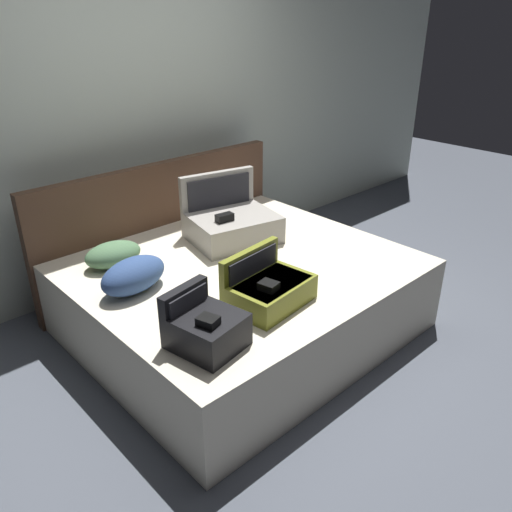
# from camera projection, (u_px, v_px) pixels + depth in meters

# --- Properties ---
(ground_plane) EXTENTS (12.00, 12.00, 0.00)m
(ground_plane) POSITION_uv_depth(u_px,v_px,m) (284.00, 353.00, 3.31)
(ground_plane) COLOR #4C515B
(back_wall) EXTENTS (8.00, 0.10, 2.60)m
(back_wall) POSITION_uv_depth(u_px,v_px,m) (130.00, 112.00, 3.82)
(back_wall) COLOR #B7C1B2
(back_wall) RESTS_ON ground
(bed) EXTENTS (2.03, 1.78, 0.50)m
(bed) POSITION_uv_depth(u_px,v_px,m) (242.00, 296.00, 3.46)
(bed) COLOR beige
(bed) RESTS_ON ground
(headboard) EXTENTS (2.07, 0.08, 0.98)m
(headboard) POSITION_uv_depth(u_px,v_px,m) (162.00, 225.00, 3.97)
(headboard) COLOR #4C3323
(headboard) RESTS_ON ground
(hard_case_large) EXTENTS (0.67, 0.60, 0.45)m
(hard_case_large) POSITION_uv_depth(u_px,v_px,m) (231.00, 223.00, 3.65)
(hard_case_large) COLOR gray
(hard_case_large) RESTS_ON bed
(hard_case_medium) EXTENTS (0.50, 0.39, 0.29)m
(hard_case_medium) POSITION_uv_depth(u_px,v_px,m) (268.00, 288.00, 2.86)
(hard_case_medium) COLOR olive
(hard_case_medium) RESTS_ON bed
(hard_case_small) EXTENTS (0.36, 0.39, 0.28)m
(hard_case_small) POSITION_uv_depth(u_px,v_px,m) (206.00, 327.00, 2.49)
(hard_case_small) COLOR black
(hard_case_small) RESTS_ON bed
(pillow_near_headboard) EXTENTS (0.39, 0.27, 0.15)m
(pillow_near_headboard) POSITION_uv_depth(u_px,v_px,m) (113.00, 254.00, 3.29)
(pillow_near_headboard) COLOR #4C724C
(pillow_near_headboard) RESTS_ON bed
(pillow_center_head) EXTENTS (0.47, 0.32, 0.20)m
(pillow_center_head) POSITION_uv_depth(u_px,v_px,m) (134.00, 275.00, 2.99)
(pillow_center_head) COLOR navy
(pillow_center_head) RESTS_ON bed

